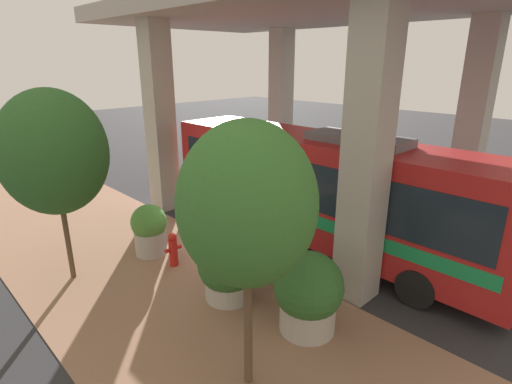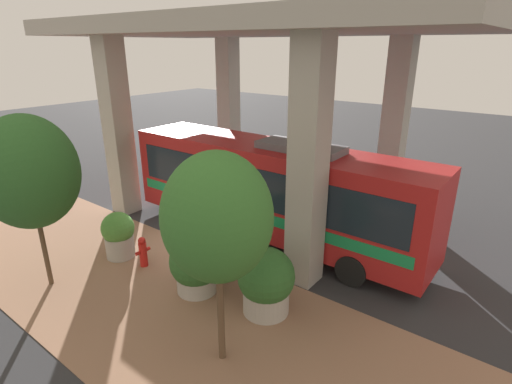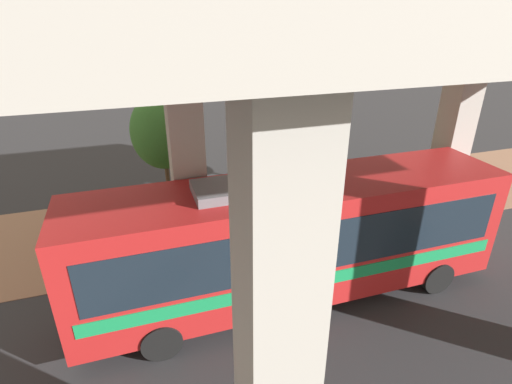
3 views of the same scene
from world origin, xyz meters
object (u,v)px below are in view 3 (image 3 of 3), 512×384
object	(u,v)px
planter_middle	(240,208)
planter_back	(261,224)
planter_front	(183,220)
street_tree_near	(163,132)
bus	(294,235)
fire_hydrant	(298,206)
street_tree_far	(309,113)
planter_extra	(324,194)

from	to	relation	value
planter_middle	planter_back	world-z (taller)	planter_middle
planter_front	street_tree_near	world-z (taller)	street_tree_near
bus	planter_middle	distance (m)	4.43
fire_hydrant	planter_front	distance (m)	4.71
planter_back	street_tree_far	distance (m)	5.97
planter_middle	planter_extra	world-z (taller)	planter_middle
planter_middle	fire_hydrant	bearing A→B (deg)	92.13
planter_back	street_tree_near	world-z (taller)	street_tree_near
planter_front	street_tree_near	bearing A→B (deg)	-174.15
bus	planter_middle	world-z (taller)	bus
street_tree_far	planter_front	bearing A→B (deg)	-64.12
planter_front	planter_middle	xyz separation A→B (m)	(-0.44, 2.23, -0.08)
planter_front	planter_middle	bearing A→B (deg)	101.12
planter_front	street_tree_near	distance (m)	3.37
planter_front	street_tree_far	size ratio (longest dim) A/B	0.36
planter_back	street_tree_near	size ratio (longest dim) A/B	0.34
street_tree_near	planter_back	bearing A→B (deg)	42.31
bus	fire_hydrant	distance (m)	5.06
street_tree_near	planter_front	bearing A→B (deg)	5.85
planter_front	fire_hydrant	bearing A→B (deg)	96.48
planter_middle	planter_extra	xyz separation A→B (m)	(-0.17, 3.59, -0.02)
planter_extra	street_tree_near	bearing A→B (deg)	-103.34
planter_front	planter_back	bearing A→B (deg)	68.68
planter_extra	street_tree_near	size ratio (longest dim) A/B	0.33
bus	fire_hydrant	bearing A→B (deg)	154.29
planter_back	bus	bearing A→B (deg)	0.25
planter_front	planter_back	distance (m)	2.74
planter_extra	street_tree_far	size ratio (longest dim) A/B	0.31
street_tree_near	street_tree_far	size ratio (longest dim) A/B	0.96
planter_back	planter_front	bearing A→B (deg)	-111.32
street_tree_near	street_tree_far	distance (m)	6.36
planter_back	planter_extra	bearing A→B (deg)	116.17
bus	planter_front	bearing A→B (deg)	-146.02
street_tree_near	street_tree_far	world-z (taller)	street_tree_far
planter_middle	planter_front	bearing A→B (deg)	-78.88
planter_back	street_tree_far	size ratio (longest dim) A/B	0.32
fire_hydrant	planter_middle	world-z (taller)	planter_middle
planter_back	street_tree_far	world-z (taller)	street_tree_far
planter_extra	fire_hydrant	bearing A→B (deg)	-86.07
street_tree_near	street_tree_far	bearing A→B (deg)	98.25
bus	planter_front	distance (m)	4.73
bus	planter_back	xyz separation A→B (m)	(-2.81, -0.01, -1.20)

